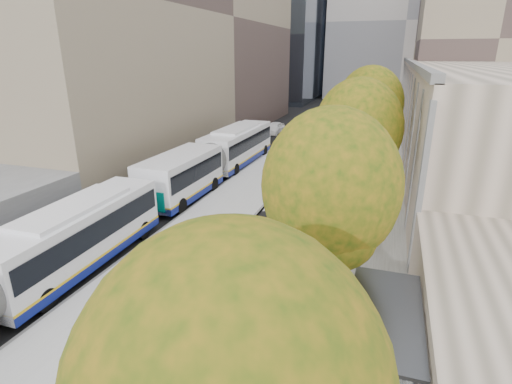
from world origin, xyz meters
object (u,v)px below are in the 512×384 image
at_px(bus_shelter, 391,327).
at_px(distant_car, 274,128).
at_px(bus_near, 4,278).
at_px(bus_far, 218,156).

bearing_deg(bus_shelter, distant_car, 110.67).
distance_m(bus_shelter, bus_near, 13.02).
relative_size(bus_far, distant_car, 4.45).
xyz_separation_m(bus_shelter, bus_near, (-12.99, -0.61, -0.68)).
relative_size(bus_near, distant_car, 4.09).
bearing_deg(distant_car, bus_shelter, -66.00).
height_order(bus_shelter, distant_car, bus_shelter).
relative_size(bus_shelter, distant_car, 1.08).
height_order(bus_shelter, bus_near, bus_near).
xyz_separation_m(bus_far, distant_car, (-0.74, 18.27, -0.95)).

